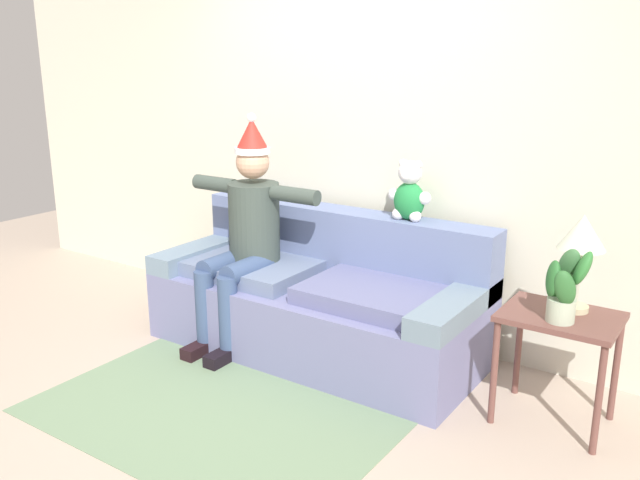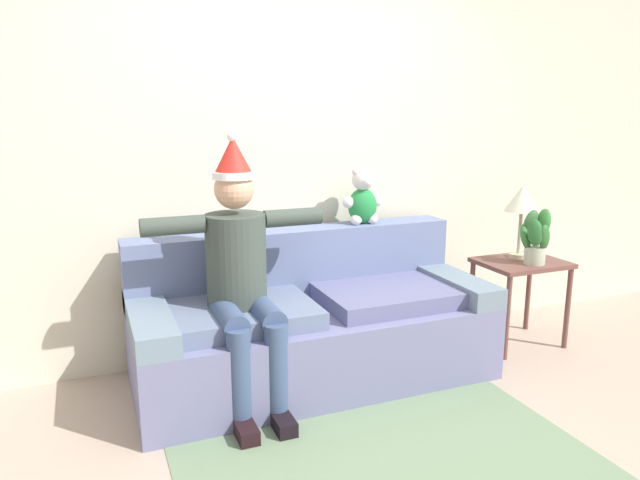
# 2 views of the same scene
# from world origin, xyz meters

# --- Properties ---
(ground_plane) EXTENTS (10.00, 10.00, 0.00)m
(ground_plane) POSITION_xyz_m (0.00, 0.00, 0.00)
(ground_plane) COLOR tan
(back_wall) EXTENTS (7.00, 0.10, 2.70)m
(back_wall) POSITION_xyz_m (0.00, 1.55, 1.35)
(back_wall) COLOR beige
(back_wall) RESTS_ON ground_plane
(couch) EXTENTS (2.16, 0.91, 0.89)m
(couch) POSITION_xyz_m (0.00, 1.02, 0.34)
(couch) COLOR slate
(couch) RESTS_ON ground_plane
(person_seated) EXTENTS (1.02, 0.77, 1.53)m
(person_seated) POSITION_xyz_m (-0.48, 0.85, 0.78)
(person_seated) COLOR #3B463F
(person_seated) RESTS_ON ground_plane
(teddy_bear) EXTENTS (0.29, 0.17, 0.38)m
(teddy_bear) POSITION_xyz_m (0.48, 1.30, 1.06)
(teddy_bear) COLOR #21833E
(teddy_bear) RESTS_ON couch
(side_table) EXTENTS (0.58, 0.45, 0.61)m
(side_table) POSITION_xyz_m (1.55, 0.94, 0.51)
(side_table) COLOR brown
(side_table) RESTS_ON ground_plane
(table_lamp) EXTENTS (0.24, 0.24, 0.51)m
(table_lamp) POSITION_xyz_m (1.59, 1.03, 1.01)
(table_lamp) COLOR #BBB48C
(table_lamp) RESTS_ON side_table
(potted_plant) EXTENTS (0.26, 0.25, 0.39)m
(potted_plant) POSITION_xyz_m (1.57, 0.85, 0.79)
(potted_plant) COLOR #ADBA9E
(potted_plant) RESTS_ON side_table
(area_rug) EXTENTS (1.96, 1.23, 0.01)m
(area_rug) POSITION_xyz_m (0.00, -0.04, 0.00)
(area_rug) COLOR slate
(area_rug) RESTS_ON ground_plane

